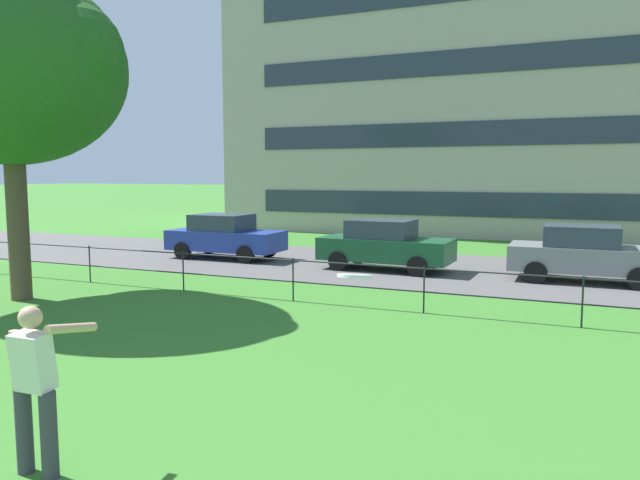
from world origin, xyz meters
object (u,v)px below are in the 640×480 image
at_px(car_grey_far_left, 585,254).
at_px(apartment_building_background, 550,38).
at_px(car_blue_right, 225,236).
at_px(frisbee, 355,276).
at_px(person_thrower, 35,385).
at_px(car_dark_green_center, 385,245).

bearing_deg(car_grey_far_left, apartment_building_background, 97.18).
height_order(car_blue_right, car_grey_far_left, same).
distance_m(frisbee, car_grey_far_left, 13.59).
distance_m(car_blue_right, apartment_building_background, 19.85).
relative_size(car_blue_right, apartment_building_background, 0.13).
relative_size(person_thrower, car_grey_far_left, 0.42).
bearing_deg(frisbee, car_dark_green_center, 106.13).
xyz_separation_m(frisbee, car_grey_far_left, (1.80, 13.41, -1.36)).
distance_m(car_blue_right, car_dark_green_center, 5.88).
bearing_deg(frisbee, person_thrower, -175.60).
bearing_deg(car_grey_far_left, car_dark_green_center, -178.53).
xyz_separation_m(car_dark_green_center, car_grey_far_left, (5.64, 0.15, 0.00)).
distance_m(car_dark_green_center, car_grey_far_left, 5.64).
relative_size(car_blue_right, car_dark_green_center, 0.99).
relative_size(car_grey_far_left, apartment_building_background, 0.13).
distance_m(car_blue_right, car_grey_far_left, 11.51).
xyz_separation_m(car_blue_right, apartment_building_background, (9.62, 14.92, 8.88)).
bearing_deg(car_grey_far_left, car_blue_right, 179.65).
xyz_separation_m(person_thrower, car_grey_far_left, (4.97, 13.65, -0.13)).
height_order(car_dark_green_center, apartment_building_background, apartment_building_background).
bearing_deg(person_thrower, frisbee, 4.40).
relative_size(person_thrower, apartment_building_background, 0.05).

